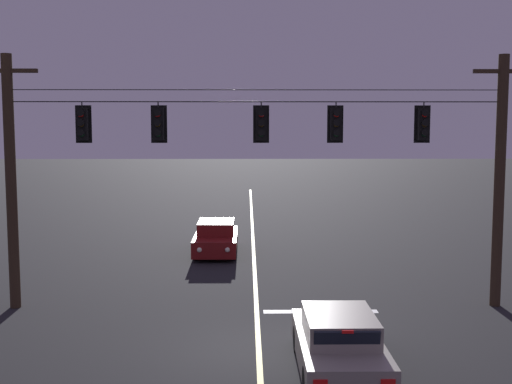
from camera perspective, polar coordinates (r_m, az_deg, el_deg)
The scene contains 11 objects.
ground_plane at distance 16.53m, azimuth 0.24°, elevation -13.66°, with size 180.00×180.00×0.00m, color black.
lane_centre_stripe at distance 26.15m, azimuth -0.15°, elevation -6.32°, with size 0.14×60.00×0.01m, color #D1C64C.
stop_bar_paint at distance 19.87m, azimuth 5.64°, elevation -10.30°, with size 3.40×0.36×0.01m, color silver.
signal_span_assembly at distance 19.62m, azimuth 0.04°, elevation 1.26°, with size 16.45×0.32×7.60m.
traffic_light_leftmost at distance 20.14m, azimuth -14.87°, elevation 5.74°, with size 0.48×0.41×1.22m.
traffic_light_left_inner at distance 19.72m, azimuth -8.49°, elevation 5.87°, with size 0.48×0.41×1.22m.
traffic_light_centre at distance 19.54m, azimuth 0.46°, elevation 5.93°, with size 0.48×0.41×1.22m.
traffic_light_right_inner at distance 19.72m, azimuth 6.96°, elevation 5.89°, with size 0.48×0.41×1.22m.
traffic_light_rightmost at distance 20.24m, azimuth 14.36°, elevation 5.75°, with size 0.48×0.41×1.22m.
car_waiting_near_lane at distance 15.11m, azimuth 7.20°, elevation -13.03°, with size 1.80×4.33×1.39m.
car_oncoming_lead at distance 28.36m, azimuth -3.50°, elevation -4.04°, with size 1.80×4.42×1.39m.
Camera 1 is at (-0.28, -15.58, 5.54)m, focal length 46.01 mm.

